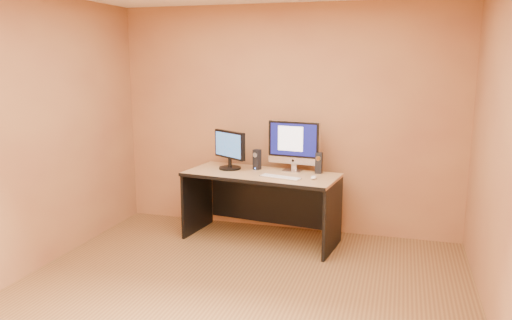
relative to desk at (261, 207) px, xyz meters
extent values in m
plane|color=brown|center=(0.16, -1.49, -0.38)|extent=(4.00, 4.00, 0.00)
cube|color=silver|center=(0.25, -0.16, 0.39)|extent=(0.46, 0.22, 0.02)
ellipsoid|color=white|center=(0.60, -0.11, 0.40)|extent=(0.07, 0.11, 0.04)
cylinder|color=black|center=(0.29, 0.32, 0.39)|extent=(0.08, 0.22, 0.01)
cylinder|color=black|center=(0.27, 0.28, 0.39)|extent=(0.13, 0.14, 0.01)
camera|label=1|loc=(1.44, -5.10, 1.58)|focal=35.00mm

